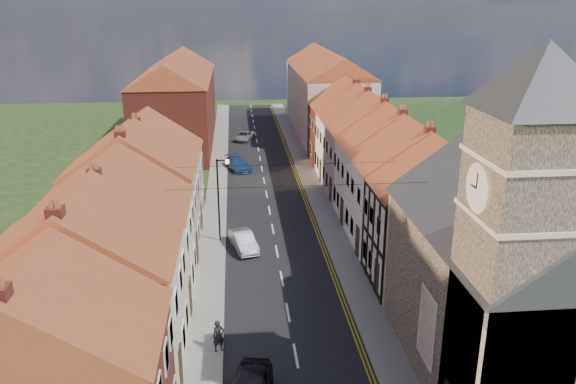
# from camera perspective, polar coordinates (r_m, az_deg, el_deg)

# --- Properties ---
(road) EXTENTS (7.00, 90.00, 0.02)m
(road) POSITION_cam_1_polar(r_m,az_deg,el_deg) (49.78, -2.20, -0.23)
(road) COLOR black
(road) RESTS_ON ground
(pavement_left) EXTENTS (1.80, 90.00, 0.12)m
(pavement_left) POSITION_cam_1_polar(r_m,az_deg,el_deg) (49.73, -7.26, -0.34)
(pavement_left) COLOR gray
(pavement_left) RESTS_ON ground
(pavement_right) EXTENTS (1.80, 90.00, 0.12)m
(pavement_right) POSITION_cam_1_polar(r_m,az_deg,el_deg) (50.19, 2.82, -0.02)
(pavement_right) COLOR gray
(pavement_right) RESTS_ON ground
(church) EXTENTS (11.25, 14.25, 15.20)m
(church) POSITION_cam_1_polar(r_m,az_deg,el_deg) (25.75, 22.89, -6.60)
(church) COLOR #2C281F
(church) RESTS_ON ground
(cottage_r_tudor) EXTENTS (8.30, 5.20, 9.00)m
(cottage_r_tudor) POSITION_cam_1_polar(r_m,az_deg,el_deg) (34.07, 15.27, -2.15)
(cottage_r_tudor) COLOR beige
(cottage_r_tudor) RESTS_ON ground
(cottage_r_white_near) EXTENTS (8.30, 6.00, 9.00)m
(cottage_r_white_near) POSITION_cam_1_polar(r_m,az_deg,el_deg) (38.87, 12.61, 0.69)
(cottage_r_white_near) COLOR white
(cottage_r_white_near) RESTS_ON ground
(cottage_r_cream_mid) EXTENTS (8.30, 5.20, 9.00)m
(cottage_r_cream_mid) POSITION_cam_1_polar(r_m,az_deg,el_deg) (43.80, 10.50, 2.90)
(cottage_r_cream_mid) COLOR beige
(cottage_r_cream_mid) RESTS_ON ground
(cottage_r_pink) EXTENTS (8.30, 6.00, 9.00)m
(cottage_r_pink) POSITION_cam_1_polar(r_m,az_deg,el_deg) (48.83, 8.81, 4.64)
(cottage_r_pink) COLOR #AB8F87
(cottage_r_pink) RESTS_ON ground
(cottage_r_white_far) EXTENTS (8.30, 5.20, 9.00)m
(cottage_r_white_far) POSITION_cam_1_polar(r_m,az_deg,el_deg) (53.94, 7.43, 6.06)
(cottage_r_white_far) COLOR white
(cottage_r_white_far) RESTS_ON ground
(cottage_r_cream_far) EXTENTS (8.30, 6.00, 9.00)m
(cottage_r_cream_far) POSITION_cam_1_polar(r_m,az_deg,el_deg) (59.09, 6.29, 7.22)
(cottage_r_cream_far) COLOR maroon
(cottage_r_cream_far) RESTS_ON ground
(cottage_l_brick_near) EXTENTS (8.30, 5.70, 8.80)m
(cottage_l_brick_near) POSITION_cam_1_polar(r_m,az_deg,el_deg) (21.61, -23.56, -16.42)
(cottage_l_brick_near) COLOR maroon
(cottage_l_brick_near) RESTS_ON ground
(cottage_l_cream) EXTENTS (8.30, 6.30, 9.10)m
(cottage_l_cream) POSITION_cam_1_polar(r_m,az_deg,el_deg) (26.29, -19.90, -8.97)
(cottage_l_cream) COLOR beige
(cottage_l_cream) RESTS_ON ground
(cottage_l_white) EXTENTS (8.30, 6.90, 8.80)m
(cottage_l_white) POSITION_cam_1_polar(r_m,az_deg,el_deg) (32.00, -17.21, -3.91)
(cottage_l_white) COLOR beige
(cottage_l_white) RESTS_ON ground
(cottage_l_brick_mid) EXTENTS (8.30, 5.70, 9.10)m
(cottage_l_brick_mid) POSITION_cam_1_polar(r_m,az_deg,el_deg) (37.55, -15.49, -0.11)
(cottage_l_brick_mid) COLOR #AB8F87
(cottage_l_brick_mid) RESTS_ON ground
(cottage_l_pink) EXTENTS (8.30, 6.30, 8.80)m
(cottage_l_pink) POSITION_cam_1_polar(r_m,az_deg,el_deg) (43.05, -14.24, 2.20)
(cottage_l_pink) COLOR #AB8F87
(cottage_l_pink) RESTS_ON ground
(block_right_far) EXTENTS (8.30, 24.20, 10.50)m
(block_right_far) POSITION_cam_1_polar(r_m,az_deg,el_deg) (73.77, 3.92, 10.26)
(block_right_far) COLOR beige
(block_right_far) RESTS_ON ground
(block_left_far) EXTENTS (8.30, 24.20, 10.50)m
(block_left_far) POSITION_cam_1_polar(r_m,az_deg,el_deg) (68.20, -11.20, 9.24)
(block_left_far) COLOR maroon
(block_left_far) RESTS_ON ground
(lamppost) EXTENTS (0.88, 0.15, 6.00)m
(lamppost) POSITION_cam_1_polar(r_m,az_deg,el_deg) (39.13, -6.97, -0.30)
(lamppost) COLOR black
(lamppost) RESTS_ON pavement_left
(car_mid) EXTENTS (2.17, 3.93, 1.23)m
(car_mid) POSITION_cam_1_polar(r_m,az_deg,el_deg) (38.88, -4.56, -4.98)
(car_mid) COLOR #BABCC3
(car_mid) RESTS_ON ground
(car_far) EXTENTS (2.99, 4.56, 1.23)m
(car_far) POSITION_cam_1_polar(r_m,az_deg,el_deg) (57.08, -5.08, 2.85)
(car_far) COLOR navy
(car_far) RESTS_ON ground
(car_distant) EXTENTS (2.89, 4.24, 1.08)m
(car_distant) POSITION_cam_1_polar(r_m,az_deg,el_deg) (69.40, -4.45, 5.70)
(car_distant) COLOR #999AA0
(car_distant) RESTS_ON ground
(pedestrian_left) EXTENTS (0.68, 0.55, 1.62)m
(pedestrian_left) POSITION_cam_1_polar(r_m,az_deg,el_deg) (28.19, -7.08, -14.32)
(pedestrian_left) COLOR black
(pedestrian_left) RESTS_ON pavement_left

